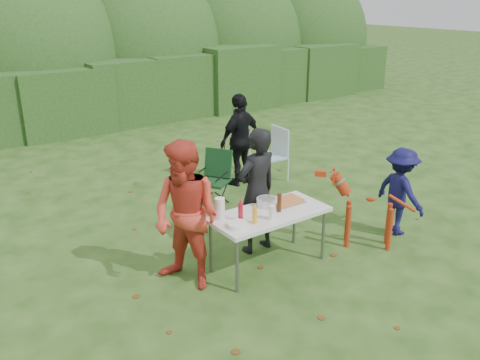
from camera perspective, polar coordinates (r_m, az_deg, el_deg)
ground at (r=6.61m, az=2.86°, el=-9.48°), size 80.00×80.00×0.00m
hedge_row at (r=13.20m, az=-19.35°, el=8.65°), size 22.00×1.40×1.70m
shrub_backdrop at (r=14.61m, az=-21.59°, el=12.41°), size 20.00×2.60×3.20m
folding_table at (r=6.29m, az=3.27°, el=-4.07°), size 1.50×0.70×0.74m
person_cook at (r=6.61m, az=1.91°, el=-1.25°), size 0.65×0.45×1.70m
person_red_jacket at (r=5.83m, az=-6.06°, el=-4.08°), size 0.95×1.05×1.77m
person_black_puffy at (r=9.01m, az=0.05°, el=4.54°), size 1.03×0.59×1.65m
child at (r=7.52m, az=17.53°, el=-1.24°), size 0.56×0.87×1.27m
dog at (r=7.07m, az=14.35°, el=-3.34°), size 1.08×1.08×1.04m
camping_chair at (r=8.23m, az=-3.01°, el=0.18°), size 0.77×0.77×0.89m
lawn_chair at (r=9.30m, az=3.26°, el=2.87°), size 0.61×0.61×0.98m
food_tray at (r=6.53m, az=5.18°, el=-2.55°), size 0.45×0.30×0.02m
focaccia_bread at (r=6.52m, az=5.19°, el=-2.33°), size 0.40×0.26×0.04m
mustard_bottle at (r=5.93m, az=1.67°, el=-4.01°), size 0.06×0.06×0.20m
ketchup_bottle at (r=5.98m, az=0.07°, el=-3.65°), size 0.06×0.06×0.22m
beer_bottle at (r=6.24m, az=4.43°, el=-2.54°), size 0.06×0.06×0.24m
paper_towel_roll at (r=6.04m, az=-2.28°, el=-3.21°), size 0.12×0.12×0.26m
cup_stack at (r=6.04m, az=3.62°, el=-3.66°), size 0.08×0.08×0.18m
pasta_bowl at (r=6.43m, az=3.02°, el=-2.49°), size 0.26×0.26×0.10m
plate_stack at (r=5.87m, az=-0.29°, el=-5.06°), size 0.24×0.24×0.05m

